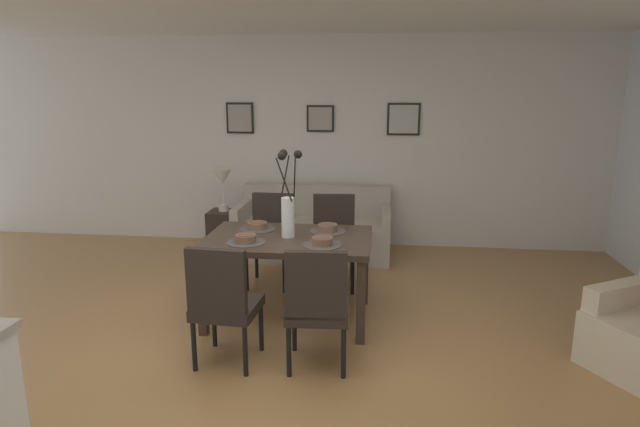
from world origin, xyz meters
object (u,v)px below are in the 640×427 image
framed_picture_left (240,118)px  dining_chair_far_right (334,236)px  dining_table (288,247)px  framed_picture_right (404,119)px  dining_chair_near_left (223,300)px  bowl_far_right (328,227)px  table_lamp (223,181)px  bowl_near_left (246,238)px  dining_chair_far_left (317,303)px  side_table (225,232)px  dining_chair_near_right (271,235)px  bowl_far_left (322,240)px  bowl_near_right (257,225)px  sofa (314,232)px  framed_picture_center (320,119)px  centerpiece_vase (288,204)px

framed_picture_left → dining_chair_far_right: bearing=-48.0°
dining_table → framed_picture_right: bearing=66.5°
dining_chair_near_left → bowl_far_right: bearing=59.5°
dining_chair_near_left → table_lamp: table_lamp is taller
bowl_near_left → dining_chair_near_left: bearing=-90.2°
dining_chair_far_left → framed_picture_right: framed_picture_right is taller
bowl_near_left → dining_chair_far_left: bearing=-43.5°
bowl_far_right → side_table: bowl_far_right is taller
table_lamp → framed_picture_left: size_ratio=1.33×
dining_chair_near_right → table_lamp: 1.28m
dining_table → framed_picture_right: size_ratio=3.54×
bowl_near_left → bowl_far_left: size_ratio=1.00×
dining_chair_near_left → dining_chair_far_right: size_ratio=1.00×
table_lamp → dining_chair_far_left: bearing=-61.0°
bowl_near_right → bowl_far_right: bearing=0.0°
bowl_far_right → sofa: (-0.34, 1.65, -0.50)m
dining_chair_near_left → table_lamp: 2.80m
bowl_far_left → dining_table: bearing=146.6°
bowl_far_left → dining_chair_near_left: bearing=-133.8°
dining_chair_near_right → bowl_far_right: bearing=-44.7°
bowl_far_left → bowl_near_right: bearing=146.6°
framed_picture_left → framed_picture_center: (1.02, 0.00, -0.00)m
dining_chair_far_left → sofa: bearing=97.8°
bowl_near_left → table_lamp: table_lamp is taller
dining_chair_near_left → centerpiece_vase: (0.32, 0.87, 0.51)m
dining_chair_near_left → framed_picture_left: 3.46m
bowl_far_left → framed_picture_center: size_ratio=0.50×
centerpiece_vase → side_table: (-1.11, 1.79, -0.76)m
dining_chair_near_left → bowl_far_left: 0.95m
dining_table → framed_picture_left: 2.72m
centerpiece_vase → bowl_far_left: (0.31, -0.21, -0.24)m
dining_chair_far_left → dining_chair_near_left: bearing=-177.7°
dining_chair_far_left → dining_chair_far_right: 1.71m
sofa → side_table: bearing=-176.4°
dining_chair_near_left → bowl_near_left: (0.00, 0.66, 0.27)m
dining_table → bowl_near_right: 0.40m
centerpiece_vase → bowl_far_right: size_ratio=4.32×
bowl_far_right → table_lamp: (-1.42, 1.59, 0.11)m
dining_chair_near_left → dining_chair_near_right: 1.72m
framed_picture_center → dining_chair_near_right: bearing=-102.6°
dining_chair_near_right → dining_chair_far_right: 0.64m
dining_chair_near_left → centerpiece_vase: 1.06m
dining_table → sofa: sofa is taller
centerpiece_vase → framed_picture_right: (1.02, 2.34, 0.57)m
table_lamp → framed_picture_right: 2.31m
framed_picture_left → bowl_near_left: bearing=-74.6°
framed_picture_right → framed_picture_left: bearing=180.0°
framed_picture_left → framed_picture_right: size_ratio=0.97×
dining_chair_near_left → bowl_far_left: dining_chair_near_left is taller
dining_chair_near_right → framed_picture_center: bearing=77.4°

